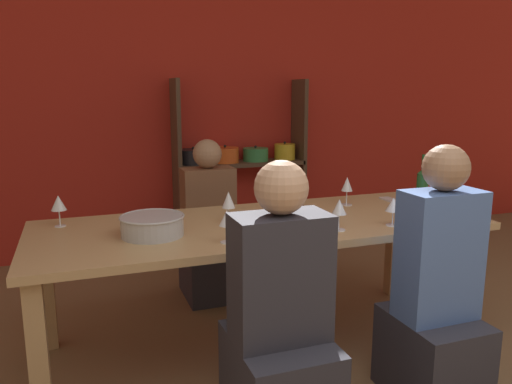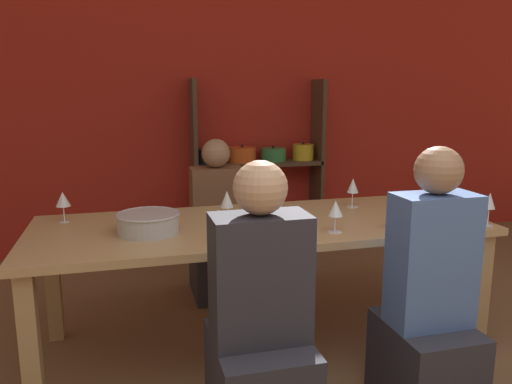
# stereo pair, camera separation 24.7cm
# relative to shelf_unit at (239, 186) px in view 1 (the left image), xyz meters

# --- Properties ---
(wall_back_red) EXTENTS (8.80, 0.06, 2.70)m
(wall_back_red) POSITION_rel_shelf_unit_xyz_m (-0.26, 0.20, 0.77)
(wall_back_red) COLOR red
(wall_back_red) RESTS_ON ground_plane
(shelf_unit) EXTENTS (1.21, 0.30, 1.56)m
(shelf_unit) POSITION_rel_shelf_unit_xyz_m (0.00, 0.00, 0.00)
(shelf_unit) COLOR #4C3828
(shelf_unit) RESTS_ON ground_plane
(dining_table) EXTENTS (2.47, 0.93, 0.74)m
(dining_table) POSITION_rel_shelf_unit_xyz_m (-0.46, -1.82, 0.07)
(dining_table) COLOR tan
(dining_table) RESTS_ON ground_plane
(mixing_bowl) EXTENTS (0.32, 0.32, 0.10)m
(mixing_bowl) POSITION_rel_shelf_unit_xyz_m (-1.07, -1.88, 0.21)
(mixing_bowl) COLOR #B7BABC
(mixing_bowl) RESTS_ON dining_table
(wine_bottle_green) EXTENTS (0.07, 0.07, 0.34)m
(wine_bottle_green) POSITION_rel_shelf_unit_xyz_m (0.56, -1.87, 0.29)
(wine_bottle_green) COLOR #1E4C23
(wine_bottle_green) RESTS_ON dining_table
(wine_glass_white_a) EXTENTS (0.08, 0.08, 0.17)m
(wine_glass_white_a) POSITION_rel_shelf_unit_xyz_m (-0.14, -2.11, 0.27)
(wine_glass_white_a) COLOR white
(wine_glass_white_a) RESTS_ON dining_table
(wine_glass_white_b) EXTENTS (0.08, 0.08, 0.17)m
(wine_glass_white_b) POSITION_rel_shelf_unit_xyz_m (-1.51, -1.54, 0.28)
(wine_glass_white_b) COLOR white
(wine_glass_white_b) RESTS_ON dining_table
(wine_glass_empty_a) EXTENTS (0.07, 0.07, 0.18)m
(wine_glass_empty_a) POSITION_rel_shelf_unit_xyz_m (-0.64, -1.77, 0.28)
(wine_glass_empty_a) COLOR white
(wine_glass_empty_a) RESTS_ON dining_table
(wine_glass_empty_b) EXTENTS (0.06, 0.06, 0.18)m
(wine_glass_empty_b) POSITION_rel_shelf_unit_xyz_m (0.71, -2.20, 0.28)
(wine_glass_empty_b) COLOR white
(wine_glass_empty_b) RESTS_ON dining_table
(wine_glass_empty_c) EXTENTS (0.08, 0.08, 0.16)m
(wine_glass_empty_c) POSITION_rel_shelf_unit_xyz_m (-0.75, -2.12, 0.27)
(wine_glass_empty_c) COLOR white
(wine_glass_empty_c) RESTS_ON dining_table
(wine_glass_red_a) EXTENTS (0.08, 0.08, 0.15)m
(wine_glass_red_a) POSITION_rel_shelf_unit_xyz_m (0.18, -2.13, 0.26)
(wine_glass_red_a) COLOR white
(wine_glass_red_a) RESTS_ON dining_table
(wine_glass_white_c) EXTENTS (0.08, 0.08, 0.16)m
(wine_glass_white_c) POSITION_rel_shelf_unit_xyz_m (-0.40, -1.93, 0.27)
(wine_glass_white_c) COLOR white
(wine_glass_white_c) RESTS_ON dining_table
(wine_glass_red_b) EXTENTS (0.07, 0.07, 0.18)m
(wine_glass_red_b) POSITION_rel_shelf_unit_xyz_m (0.20, -1.61, 0.28)
(wine_glass_red_b) COLOR white
(wine_glass_red_b) RESTS_ON dining_table
(cell_phone) EXTENTS (0.08, 0.15, 0.01)m
(cell_phone) POSITION_rel_shelf_unit_xyz_m (0.54, -1.58, 0.16)
(cell_phone) COLOR silver
(cell_phone) RESTS_ON dining_table
(person_near_a) EXTENTS (0.39, 0.48, 1.19)m
(person_near_a) POSITION_rel_shelf_unit_xyz_m (-0.67, -2.59, -0.14)
(person_near_a) COLOR #2D2D38
(person_near_a) RESTS_ON ground_plane
(person_far_a) EXTENTS (0.36, 0.45, 1.13)m
(person_far_a) POSITION_rel_shelf_unit_xyz_m (-0.56, -1.02, -0.17)
(person_far_a) COLOR #2D2D38
(person_far_a) RESTS_ON ground_plane
(person_near_b) EXTENTS (0.36, 0.45, 1.22)m
(person_near_b) POSITION_rel_shelf_unit_xyz_m (0.12, -2.57, -0.13)
(person_near_b) COLOR #2D2D38
(person_near_b) RESTS_ON ground_plane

